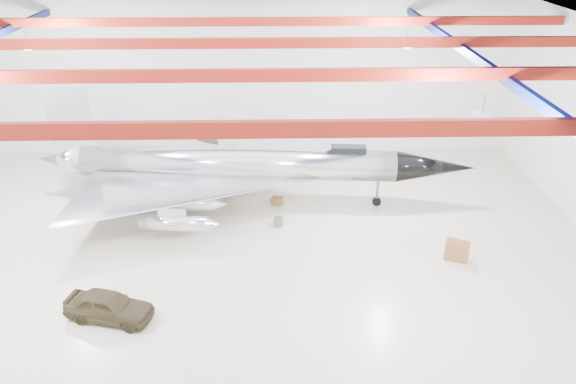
{
  "coord_description": "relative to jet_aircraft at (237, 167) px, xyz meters",
  "views": [
    {
      "loc": [
        2.91,
        -24.14,
        15.89
      ],
      "look_at": [
        3.57,
        2.0,
        2.94
      ],
      "focal_mm": 35.0,
      "sensor_mm": 36.0,
      "label": 1
    }
  ],
  "objects": [
    {
      "name": "floor",
      "position": [
        -0.63,
        -6.63,
        -2.34
      ],
      "size": [
        40.0,
        40.0,
        0.0
      ],
      "primitive_type": "plane",
      "color": "beige",
      "rests_on": "ground"
    },
    {
      "name": "wall_back",
      "position": [
        -0.63,
        8.37,
        3.16
      ],
      "size": [
        40.0,
        0.0,
        40.0
      ],
      "primitive_type": "plane",
      "rotation": [
        1.57,
        0.0,
        0.0
      ],
      "color": "silver",
      "rests_on": "floor"
    },
    {
      "name": "ceiling",
      "position": [
        -0.63,
        -6.63,
        8.66
      ],
      "size": [
        40.0,
        40.0,
        0.0
      ],
      "primitive_type": "plane",
      "rotation": [
        3.14,
        0.0,
        0.0
      ],
      "color": "#0A0F38",
      "rests_on": "wall_back"
    },
    {
      "name": "ceiling_structure",
      "position": [
        -0.63,
        -6.63,
        7.98
      ],
      "size": [
        39.5,
        29.5,
        1.08
      ],
      "color": "maroon",
      "rests_on": "ceiling"
    },
    {
      "name": "jet_aircraft",
      "position": [
        0.0,
        0.0,
        0.0
      ],
      "size": [
        26.18,
        16.04,
        7.14
      ],
      "rotation": [
        0.0,
        0.0,
        -0.08
      ],
      "color": "silver",
      "rests_on": "floor"
    },
    {
      "name": "jeep",
      "position": [
        -5.0,
        -11.0,
        -1.68
      ],
      "size": [
        4.15,
        2.48,
        1.32
      ],
      "primitive_type": "imported",
      "rotation": [
        0.0,
        0.0,
        1.32
      ],
      "color": "#372F1B",
      "rests_on": "floor"
    },
    {
      "name": "desk",
      "position": [
        11.51,
        -6.73,
        -1.81
      ],
      "size": [
        1.3,
        1.01,
        1.07
      ],
      "primitive_type": "cube",
      "rotation": [
        0.0,
        0.0,
        -0.43
      ],
      "color": "brown",
      "rests_on": "floor"
    },
    {
      "name": "crate_ply",
      "position": [
        -4.47,
        -3.03,
        -2.16
      ],
      "size": [
        0.52,
        0.42,
        0.35
      ],
      "primitive_type": "cube",
      "rotation": [
        0.0,
        0.0,
        -0.03
      ],
      "color": "olive",
      "rests_on": "floor"
    },
    {
      "name": "toolbox_red",
      "position": [
        -1.81,
        2.08,
        -2.17
      ],
      "size": [
        0.61,
        0.56,
        0.35
      ],
      "primitive_type": "cube",
      "rotation": [
        0.0,
        0.0,
        -0.39
      ],
      "color": "maroon",
      "rests_on": "floor"
    },
    {
      "name": "engine_drum",
      "position": [
        2.43,
        -2.98,
        -2.1
      ],
      "size": [
        0.67,
        0.67,
        0.48
      ],
      "primitive_type": "cylinder",
      "rotation": [
        0.0,
        0.0,
        -0.31
      ],
      "color": "#59595B",
      "rests_on": "floor"
    },
    {
      "name": "parts_bin",
      "position": [
        2.38,
        -0.38,
        -2.11
      ],
      "size": [
        0.81,
        0.73,
        0.46
      ],
      "primitive_type": "cube",
      "rotation": [
        0.0,
        0.0,
        -0.37
      ],
      "color": "olive",
      "rests_on": "floor"
    },
    {
      "name": "crate_small",
      "position": [
        -8.92,
        0.81,
        -2.21
      ],
      "size": [
        0.4,
        0.34,
        0.26
      ],
      "primitive_type": "cube",
      "rotation": [
        0.0,
        0.0,
        0.13
      ],
      "color": "#59595B",
      "rests_on": "floor"
    },
    {
      "name": "spares_box",
      "position": [
        -1.13,
        0.84,
        -2.15
      ],
      "size": [
        0.44,
        0.44,
        0.38
      ],
      "primitive_type": "cylinder",
      "rotation": [
        0.0,
        0.0,
        -0.05
      ],
      "color": "#59595B",
      "rests_on": "floor"
    }
  ]
}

